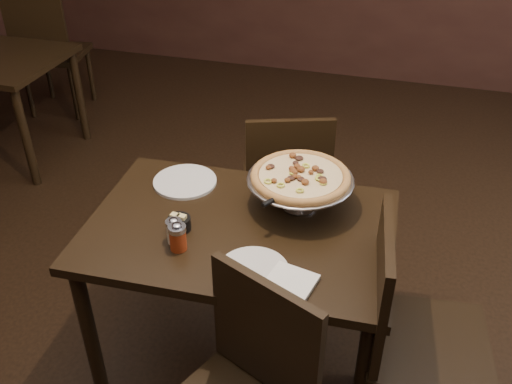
# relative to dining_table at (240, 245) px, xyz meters

# --- Properties ---
(room) EXTENTS (6.04, 7.04, 2.84)m
(room) POSITION_rel_dining_table_xyz_m (0.01, -0.06, 0.76)
(room) COLOR black
(room) RESTS_ON ground
(dining_table) EXTENTS (1.21, 0.83, 0.74)m
(dining_table) POSITION_rel_dining_table_xyz_m (0.00, 0.00, 0.00)
(dining_table) COLOR black
(dining_table) RESTS_ON ground
(pizza_stand) EXTENTS (0.42, 0.42, 0.17)m
(pizza_stand) POSITION_rel_dining_table_xyz_m (0.19, 0.19, 0.24)
(pizza_stand) COLOR #B7B7BE
(pizza_stand) RESTS_ON dining_table
(parmesan_shaker) EXTENTS (0.06, 0.06, 0.11)m
(parmesan_shaker) POSITION_rel_dining_table_xyz_m (-0.20, -0.16, 0.15)
(parmesan_shaker) COLOR beige
(parmesan_shaker) RESTS_ON dining_table
(pepper_flake_shaker) EXTENTS (0.07, 0.07, 0.12)m
(pepper_flake_shaker) POSITION_rel_dining_table_xyz_m (-0.17, -0.19, 0.15)
(pepper_flake_shaker) COLOR maroon
(pepper_flake_shaker) RESTS_ON dining_table
(packet_caddy) EXTENTS (0.09, 0.09, 0.07)m
(packet_caddy) POSITION_rel_dining_table_xyz_m (-0.22, -0.08, 0.13)
(packet_caddy) COLOR black
(packet_caddy) RESTS_ON dining_table
(napkin_stack) EXTENTS (0.19, 0.19, 0.02)m
(napkin_stack) POSITION_rel_dining_table_xyz_m (0.26, -0.27, 0.11)
(napkin_stack) COLOR white
(napkin_stack) RESTS_ON dining_table
(plate_left) EXTENTS (0.27, 0.27, 0.01)m
(plate_left) POSITION_rel_dining_table_xyz_m (-0.32, 0.23, 0.10)
(plate_left) COLOR silver
(plate_left) RESTS_ON dining_table
(plate_near) EXTENTS (0.25, 0.25, 0.01)m
(plate_near) POSITION_rel_dining_table_xyz_m (0.12, -0.24, 0.10)
(plate_near) COLOR silver
(plate_near) RESTS_ON dining_table
(serving_spatula) EXTENTS (0.16, 0.16, 0.02)m
(serving_spatula) POSITION_rel_dining_table_xyz_m (0.13, 0.02, 0.24)
(serving_spatula) COLOR #B7B7BE
(serving_spatula) RESTS_ON pizza_stand
(chair_far) EXTENTS (0.53, 0.53, 0.89)m
(chair_far) POSITION_rel_dining_table_xyz_m (0.01, 0.74, -0.15)
(chair_far) COLOR black
(chair_far) RESTS_ON ground
(chair_side) EXTENTS (0.48, 0.48, 0.94)m
(chair_side) POSITION_rel_dining_table_xyz_m (0.68, -0.15, -0.12)
(chair_side) COLOR black
(chair_side) RESTS_ON ground
(bg_chair_far) EXTENTS (0.53, 0.53, 0.98)m
(bg_chair_far) POSITION_rel_dining_table_xyz_m (-2.16, 1.99, -0.10)
(bg_chair_far) COLOR black
(bg_chair_far) RESTS_ON ground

